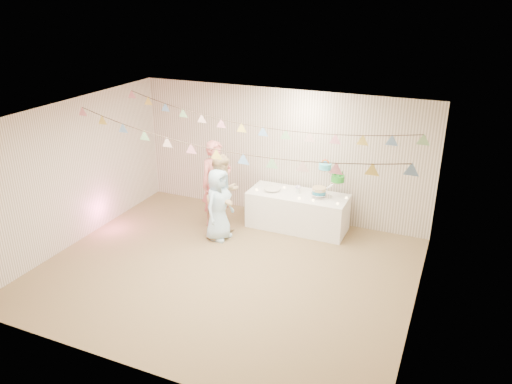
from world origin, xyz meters
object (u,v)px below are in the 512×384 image
at_px(person_adult_b, 223,196).
at_px(person_adult_a, 217,184).
at_px(table, 297,211).
at_px(person_child, 219,204).
at_px(cake_stand, 328,178).

bearing_deg(person_adult_b, person_adult_a, 55.70).
relative_size(table, person_adult_a, 1.11).
height_order(person_adult_a, person_child, person_adult_a).
bearing_deg(person_adult_a, table, -31.71).
xyz_separation_m(table, person_child, (-1.19, -0.99, 0.33)).
height_order(person_adult_b, person_child, person_adult_b).
bearing_deg(cake_stand, table, -174.81).
bearing_deg(cake_stand, person_child, -149.05).
relative_size(person_adult_a, person_adult_b, 1.07).
xyz_separation_m(table, person_adult_a, (-1.50, -0.49, 0.50)).
bearing_deg(person_child, cake_stand, -50.29).
relative_size(table, person_child, 1.39).
xyz_separation_m(person_adult_b, person_child, (-0.01, -0.16, -0.11)).
relative_size(cake_stand, person_child, 0.51).
distance_m(person_adult_b, person_child, 0.20).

